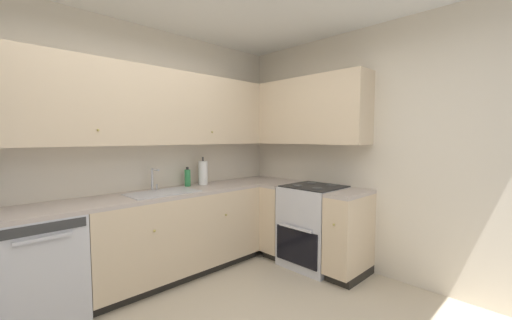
% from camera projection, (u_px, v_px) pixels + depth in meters
% --- Properties ---
extents(wall_back, '(4.04, 0.05, 2.65)m').
position_uv_depth(wall_back, '(122.00, 152.00, 3.15)').
color(wall_back, beige).
rests_on(wall_back, ground_plane).
extents(wall_right, '(0.05, 3.44, 2.65)m').
position_uv_depth(wall_right, '(369.00, 151.00, 3.33)').
color(wall_right, beige).
rests_on(wall_right, ground_plane).
extents(dishwasher, '(0.60, 0.63, 0.88)m').
position_uv_depth(dishwasher, '(38.00, 268.00, 2.42)').
color(dishwasher, silver).
rests_on(dishwasher, ground_plane).
extents(lower_cabinets_back, '(1.87, 0.62, 0.88)m').
position_uv_depth(lower_cabinets_back, '(178.00, 234.00, 3.28)').
color(lower_cabinets_back, beige).
rests_on(lower_cabinets_back, ground_plane).
extents(countertop_back, '(3.08, 0.60, 0.03)m').
position_uv_depth(countertop_back, '(177.00, 192.00, 3.25)').
color(countertop_back, '#B7A89E').
rests_on(countertop_back, lower_cabinets_back).
extents(lower_cabinets_right, '(0.62, 1.17, 0.88)m').
position_uv_depth(lower_cabinets_right, '(315.00, 228.00, 3.50)').
color(lower_cabinets_right, beige).
rests_on(lower_cabinets_right, ground_plane).
extents(countertop_right, '(0.60, 1.17, 0.03)m').
position_uv_depth(countertop_right, '(316.00, 189.00, 3.47)').
color(countertop_right, '#B7A89E').
rests_on(countertop_right, lower_cabinets_right).
extents(oven_range, '(0.68, 0.62, 1.06)m').
position_uv_depth(oven_range, '(314.00, 225.00, 3.53)').
color(oven_range, silver).
rests_on(oven_range, ground_plane).
extents(upper_cabinets_back, '(2.76, 0.34, 0.78)m').
position_uv_depth(upper_cabinets_back, '(155.00, 107.00, 3.17)').
color(upper_cabinets_back, beige).
extents(upper_cabinets_right, '(0.32, 1.72, 0.78)m').
position_uv_depth(upper_cabinets_right, '(300.00, 112.00, 3.74)').
color(upper_cabinets_right, beige).
extents(sink, '(0.68, 0.40, 0.10)m').
position_uv_depth(sink, '(163.00, 197.00, 3.10)').
color(sink, '#B7B7BC').
rests_on(sink, countertop_back).
extents(faucet, '(0.07, 0.16, 0.24)m').
position_uv_depth(faucet, '(153.00, 177.00, 3.24)').
color(faucet, silver).
rests_on(faucet, countertop_back).
extents(soap_bottle, '(0.07, 0.07, 0.22)m').
position_uv_depth(soap_bottle, '(188.00, 178.00, 3.54)').
color(soap_bottle, '#338C4C').
rests_on(soap_bottle, countertop_back).
extents(paper_towel_roll, '(0.11, 0.11, 0.34)m').
position_uv_depth(paper_towel_roll, '(203.00, 173.00, 3.66)').
color(paper_towel_roll, white).
rests_on(paper_towel_roll, countertop_back).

